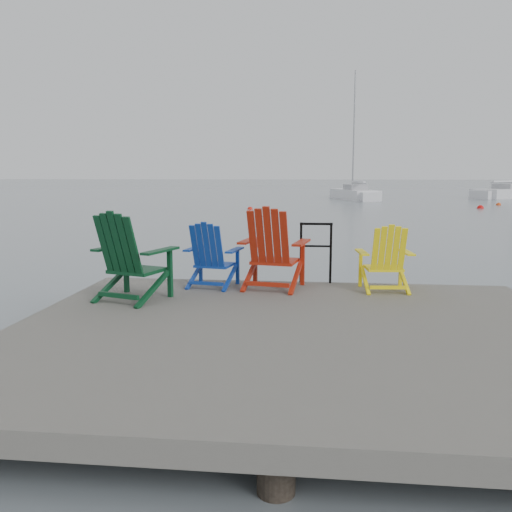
# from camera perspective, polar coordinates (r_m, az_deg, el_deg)

# --- Properties ---
(ground) EXTENTS (400.00, 400.00, 0.00)m
(ground) POSITION_cam_1_polar(r_m,az_deg,el_deg) (5.93, 3.68, -12.22)
(ground) COLOR slate
(ground) RESTS_ON ground
(dock) EXTENTS (6.00, 5.00, 1.40)m
(dock) POSITION_cam_1_polar(r_m,az_deg,el_deg) (5.81, 3.72, -9.02)
(dock) COLOR #312E2B
(dock) RESTS_ON ground
(handrail) EXTENTS (0.48, 0.04, 0.90)m
(handrail) POSITION_cam_1_polar(r_m,az_deg,el_deg) (8.05, 6.32, 0.98)
(handrail) COLOR black
(handrail) RESTS_ON dock
(chair_green) EXTENTS (1.07, 1.02, 1.13)m
(chair_green) POSITION_cam_1_polar(r_m,az_deg,el_deg) (7.06, -13.15, -0.04)
(chair_green) COLOR #09361B
(chair_green) RESTS_ON dock
(chair_blue) EXTENTS (0.82, 0.77, 0.93)m
(chair_blue) POSITION_cam_1_polar(r_m,az_deg,el_deg) (7.74, -4.71, 0.13)
(chair_blue) COLOR #0E3294
(chair_blue) RESTS_ON dock
(chair_red) EXTENTS (1.01, 0.95, 1.14)m
(chair_red) POSITION_cam_1_polar(r_m,az_deg,el_deg) (7.58, 1.73, 0.81)
(chair_red) COLOR #9F1E0B
(chair_red) RESTS_ON dock
(chair_yellow) EXTENTS (0.78, 0.73, 0.92)m
(chair_yellow) POSITION_cam_1_polar(r_m,az_deg,el_deg) (7.66, 13.49, -0.20)
(chair_yellow) COLOR yellow
(chair_yellow) RESTS_ON dock
(sailboat_near) EXTENTS (3.85, 8.03, 10.81)m
(sailboat_near) POSITION_cam_1_polar(r_m,az_deg,el_deg) (46.52, 10.26, 6.36)
(sailboat_near) COLOR white
(sailboat_near) RESTS_ON ground
(sailboat_mid) EXTENTS (8.68, 8.44, 13.11)m
(sailboat_mid) POSITION_cam_1_polar(r_m,az_deg,el_deg) (54.12, 25.28, 5.97)
(sailboat_mid) COLOR silver
(sailboat_mid) RESTS_ON ground
(buoy_b) EXTENTS (0.33, 0.33, 0.33)m
(buoy_b) POSITION_cam_1_polar(r_m,az_deg,el_deg) (32.52, -0.63, 4.93)
(buoy_b) COLOR red
(buoy_b) RESTS_ON ground
(buoy_c) EXTENTS (0.33, 0.33, 0.33)m
(buoy_c) POSITION_cam_1_polar(r_m,az_deg,el_deg) (40.57, 24.17, 4.92)
(buoy_c) COLOR #E2430D
(buoy_c) RESTS_ON ground
(buoy_d) EXTENTS (0.41, 0.41, 0.41)m
(buoy_d) POSITION_cam_1_polar(r_m,az_deg,el_deg) (36.17, 22.54, 4.65)
(buoy_d) COLOR red
(buoy_d) RESTS_ON ground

